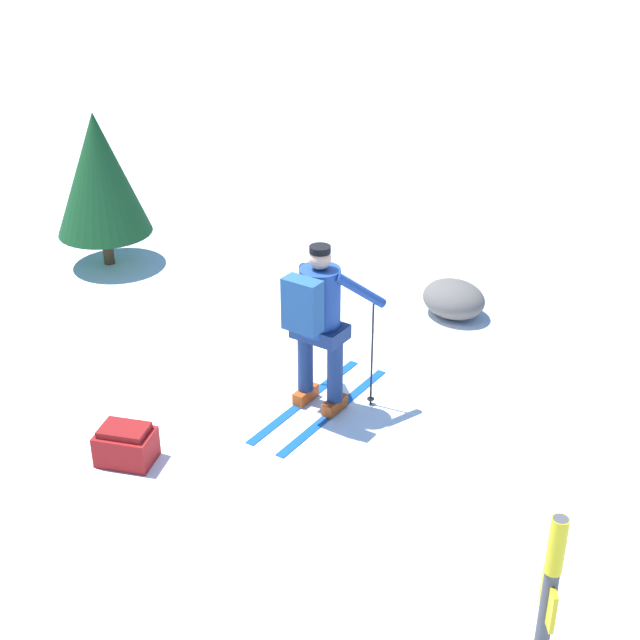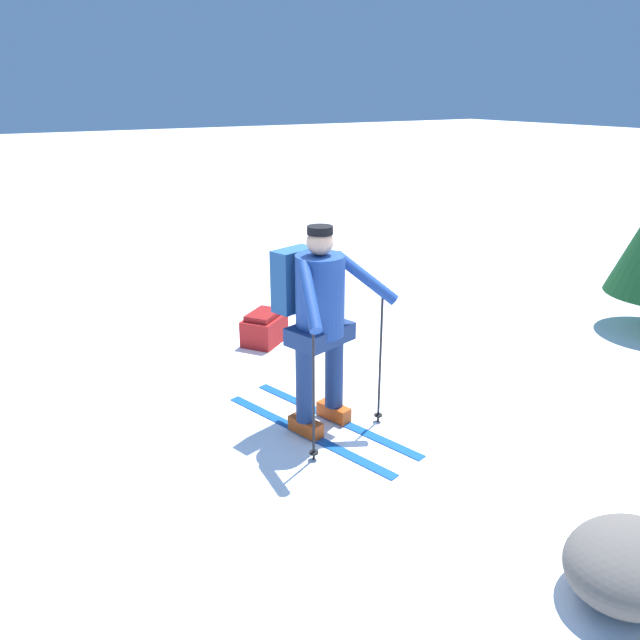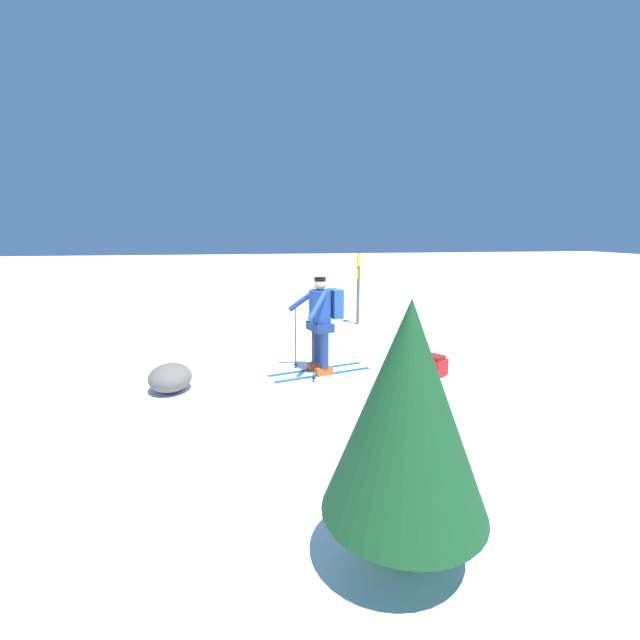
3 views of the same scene
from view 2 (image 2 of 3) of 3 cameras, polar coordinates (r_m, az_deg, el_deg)
name	(u,v)px [view 2 (image 2 of 3)]	position (r m, az deg, el deg)	size (l,w,h in m)	color
ground_plane	(384,407)	(5.52, 5.83, -7.92)	(80.00, 80.00, 0.00)	white
skier	(317,314)	(4.81, -0.27, 0.56)	(1.02, 1.84, 1.67)	#144C9E
dropped_backpack	(264,328)	(6.79, -5.11, -0.75)	(0.60, 0.56, 0.35)	maroon
rock_boulder	(630,565)	(3.96, 26.52, -19.38)	(0.76, 0.65, 0.42)	#5B5651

